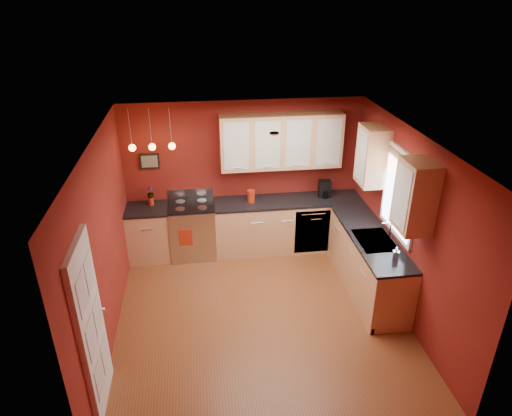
{
  "coord_description": "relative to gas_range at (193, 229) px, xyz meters",
  "views": [
    {
      "loc": [
        -0.75,
        -5.11,
        4.27
      ],
      "look_at": [
        0.06,
        1.0,
        1.22
      ],
      "focal_mm": 32.0,
      "sensor_mm": 36.0,
      "label": 1
    }
  ],
  "objects": [
    {
      "name": "upper_cabinets_back",
      "position": [
        1.52,
        0.12,
        1.47
      ],
      "size": [
        2.0,
        0.35,
        0.9
      ],
      "primitive_type": "cube",
      "color": "tan",
      "rests_on": "wall_back"
    },
    {
      "name": "coffee_maker",
      "position": [
        2.29,
        0.05,
        0.59
      ],
      "size": [
        0.22,
        0.21,
        0.29
      ],
      "rotation": [
        0.0,
        0.0,
        -0.09
      ],
      "color": "black",
      "rests_on": "counter_back_right"
    },
    {
      "name": "floor",
      "position": [
        0.92,
        -1.8,
        -0.48
      ],
      "size": [
        4.2,
        4.2,
        0.0
      ],
      "primitive_type": "plane",
      "color": "brown",
      "rests_on": "ground"
    },
    {
      "name": "soap_pump",
      "position": [
        2.71,
        -2.02,
        0.55
      ],
      "size": [
        0.1,
        0.1,
        0.18
      ],
      "primitive_type": "imported",
      "rotation": [
        0.0,
        0.0,
        -0.36
      ],
      "color": "white",
      "rests_on": "counter_right"
    },
    {
      "name": "door_left_wall",
      "position": [
        -1.05,
        -3.0,
        0.54
      ],
      "size": [
        0.12,
        0.82,
        2.05
      ],
      "color": "white",
      "rests_on": "floor"
    },
    {
      "name": "counter_right",
      "position": [
        2.62,
        -1.35,
        0.44
      ],
      "size": [
        0.62,
        2.1,
        0.04
      ],
      "primitive_type": "cube",
      "color": "black",
      "rests_on": "base_cabinets_right"
    },
    {
      "name": "gas_range",
      "position": [
        0.0,
        0.0,
        0.0
      ],
      "size": [
        0.76,
        0.64,
        1.11
      ],
      "color": "#BABABF",
      "rests_on": "floor"
    },
    {
      "name": "ceiling",
      "position": [
        0.92,
        -1.8,
        2.12
      ],
      "size": [
        4.0,
        4.2,
        0.02
      ],
      "primitive_type": "cube",
      "color": "beige",
      "rests_on": "wall_back"
    },
    {
      "name": "sink",
      "position": [
        2.62,
        -1.5,
        0.43
      ],
      "size": [
        0.5,
        0.7,
        0.33
      ],
      "color": "#97979C",
      "rests_on": "counter_right"
    },
    {
      "name": "wall_right",
      "position": [
        2.92,
        -1.8,
        0.82
      ],
      "size": [
        0.02,
        4.2,
        2.6
      ],
      "primitive_type": "cube",
      "color": "maroon",
      "rests_on": "floor"
    },
    {
      "name": "wall_back",
      "position": [
        0.92,
        0.3,
        0.82
      ],
      "size": [
        4.0,
        0.02,
        2.6
      ],
      "primitive_type": "cube",
      "color": "maroon",
      "rests_on": "floor"
    },
    {
      "name": "counter_back_right",
      "position": [
        1.65,
        -0.0,
        0.44
      ],
      "size": [
        2.54,
        0.62,
        0.04
      ],
      "primitive_type": "cube",
      "color": "black",
      "rests_on": "base_cabinets_back_right"
    },
    {
      "name": "wall_picture",
      "position": [
        -0.63,
        0.28,
        1.17
      ],
      "size": [
        0.32,
        0.03,
        0.26
      ],
      "primitive_type": "cube",
      "color": "black",
      "rests_on": "wall_back"
    },
    {
      "name": "flowers",
      "position": [
        -0.66,
        0.11,
        0.68
      ],
      "size": [
        0.12,
        0.12,
        0.2
      ],
      "primitive_type": "imported",
      "rotation": [
        0.0,
        0.0,
        -0.04
      ],
      "color": "#A42811",
      "rests_on": "red_vase"
    },
    {
      "name": "wall_left",
      "position": [
        -1.08,
        -1.8,
        0.82
      ],
      "size": [
        0.02,
        4.2,
        2.6
      ],
      "primitive_type": "cube",
      "color": "maroon",
      "rests_on": "floor"
    },
    {
      "name": "dish_towel",
      "position": [
        -0.12,
        -0.33,
        0.04
      ],
      "size": [
        0.22,
        0.01,
        0.3
      ],
      "primitive_type": "cube",
      "color": "#A42811",
      "rests_on": "gas_range"
    },
    {
      "name": "upper_cabinets_right",
      "position": [
        2.75,
        -1.48,
        1.47
      ],
      "size": [
        0.35,
        1.95,
        0.9
      ],
      "primitive_type": "cube",
      "color": "tan",
      "rests_on": "wall_right"
    },
    {
      "name": "base_cabinets_right",
      "position": [
        2.62,
        -1.35,
        -0.03
      ],
      "size": [
        0.6,
        2.1,
        0.9
      ],
      "primitive_type": "cube",
      "color": "tan",
      "rests_on": "floor"
    },
    {
      "name": "counter_back_left",
      "position": [
        -0.73,
        -0.0,
        0.44
      ],
      "size": [
        0.7,
        0.62,
        0.04
      ],
      "primitive_type": "cube",
      "color": "black",
      "rests_on": "base_cabinets_back_left"
    },
    {
      "name": "red_canister",
      "position": [
        1.01,
        0.01,
        0.56
      ],
      "size": [
        0.14,
        0.14,
        0.21
      ],
      "color": "#A42811",
      "rests_on": "counter_back_right"
    },
    {
      "name": "base_cabinets_back_left",
      "position": [
        -0.73,
        -0.0,
        -0.03
      ],
      "size": [
        0.7,
        0.6,
        0.9
      ],
      "primitive_type": "cube",
      "color": "tan",
      "rests_on": "floor"
    },
    {
      "name": "base_cabinets_back_right",
      "position": [
        1.65,
        -0.0,
        -0.03
      ],
      "size": [
        2.54,
        0.6,
        0.9
      ],
      "primitive_type": "cube",
      "color": "tan",
      "rests_on": "floor"
    },
    {
      "name": "red_vase",
      "position": [
        -0.66,
        0.11,
        0.53
      ],
      "size": [
        0.09,
        0.09,
        0.14
      ],
      "primitive_type": "cylinder",
      "color": "#A42811",
      "rests_on": "counter_back_left"
    },
    {
      "name": "window",
      "position": [
        2.89,
        -1.5,
        1.21
      ],
      "size": [
        0.06,
        1.02,
        1.22
      ],
      "color": "white",
      "rests_on": "wall_right"
    },
    {
      "name": "dishwasher_front",
      "position": [
        2.02,
        -0.29,
        -0.03
      ],
      "size": [
        0.6,
        0.02,
        0.8
      ],
      "primitive_type": "cube",
      "color": "#BABABF",
      "rests_on": "base_cabinets_back_right"
    },
    {
      "name": "pendant_lights",
      "position": [
        -0.53,
        -0.05,
        1.53
      ],
      "size": [
        0.71,
        0.11,
        0.66
      ],
      "color": "#97979C",
      "rests_on": "ceiling"
    },
    {
      "name": "wall_front",
      "position": [
        0.92,
        -3.9,
        0.82
      ],
      "size": [
        4.0,
        0.02,
        2.6
      ],
      "primitive_type": "cube",
      "color": "maroon",
      "rests_on": "floor"
    }
  ]
}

